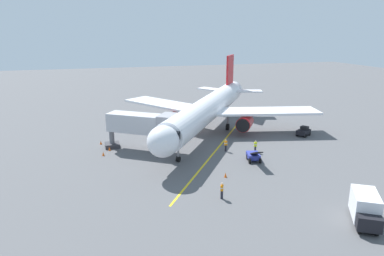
{
  "coord_description": "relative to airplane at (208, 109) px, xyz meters",
  "views": [
    {
      "loc": [
        16.99,
        54.0,
        16.06
      ],
      "look_at": [
        3.66,
        8.38,
        3.0
      ],
      "focal_mm": 33.22,
      "sensor_mm": 36.0,
      "label": 1
    }
  ],
  "objects": [
    {
      "name": "apron_lead_in_line",
      "position": [
        0.16,
        6.23,
        -4.0
      ],
      "size": [
        22.98,
        33.02,
        0.01
      ],
      "primitive_type": "cube",
      "rotation": [
        0.0,
        0.0,
        -0.61
      ],
      "color": "yellow",
      "rests_on": "ground"
    },
    {
      "name": "airplane",
      "position": [
        0.0,
        0.0,
        0.0
      ],
      "size": [
        31.0,
        35.22,
        11.5
      ],
      "color": "white",
      "rests_on": "ground"
    },
    {
      "name": "safety_cone_wing_port",
      "position": [
        3.92,
        17.65,
        -3.73
      ],
      "size": [
        0.32,
        0.32,
        0.55
      ],
      "primitive_type": "cone",
      "color": "#F2590F",
      "rests_on": "ground"
    },
    {
      "name": "safety_cone_nose_right",
      "position": [
        16.88,
        6.36,
        -3.73
      ],
      "size": [
        0.32,
        0.32,
        0.55
      ],
      "primitive_type": "cone",
      "color": "#F2590F",
      "rests_on": "ground"
    },
    {
      "name": "ground_crew_loader",
      "position": [
        -3.07,
        10.87,
        -3.12
      ],
      "size": [
        0.46,
        0.36,
        1.71
      ],
      "color": "#23232D",
      "rests_on": "ground"
    },
    {
      "name": "jet_bridge",
      "position": [
        10.84,
        6.22,
        -0.24
      ],
      "size": [
        10.46,
        8.31,
        5.4
      ],
      "color": "#B7B7BC",
      "rests_on": "ground"
    },
    {
      "name": "ground_plane",
      "position": [
        1.06,
        -1.57,
        -4.0
      ],
      "size": [
        220.0,
        220.0,
        0.0
      ],
      "primitive_type": "plane",
      "color": "#565659"
    },
    {
      "name": "belt_loader_portside",
      "position": [
        -1.43,
        13.78,
        -3.29
      ],
      "size": [
        2.32,
        4.73,
        2.32
      ],
      "color": "#2D3899",
      "rests_on": "ground"
    },
    {
      "name": "baggage_cart_near_nose",
      "position": [
        11.38,
        -4.71,
        -3.35
      ],
      "size": [
        2.88,
        2.76,
        1.27
      ],
      "color": "black",
      "rests_on": "ground"
    },
    {
      "name": "ground_crew_wing_walker",
      "position": [
        0.6,
        9.26,
        -3.12
      ],
      "size": [
        0.43,
        0.3,
        1.71
      ],
      "color": "#23232D",
      "rests_on": "ground"
    },
    {
      "name": "safety_cone_nose_left",
      "position": [
        15.95,
        4.46,
        -3.73
      ],
      "size": [
        0.32,
        0.32,
        0.55
      ],
      "primitive_type": "cone",
      "color": "#F2590F",
      "rests_on": "ground"
    },
    {
      "name": "safety_cone_wing_starboard",
      "position": [
        16.98,
        1.21,
        -3.73
      ],
      "size": [
        0.32,
        0.32,
        0.55
      ],
      "primitive_type": "cone",
      "color": "#F2590F",
      "rests_on": "ground"
    },
    {
      "name": "tug_rear_apron",
      "position": [
        -13.94,
        5.74,
        -3.3
      ],
      "size": [
        2.75,
        2.49,
        1.5
      ],
      "color": "black",
      "rests_on": "ground"
    },
    {
      "name": "box_truck_starboard_side",
      "position": [
        -3.89,
        30.29,
        -2.62
      ],
      "size": [
        4.09,
        4.93,
        2.62
      ],
      "color": "black",
      "rests_on": "ground"
    },
    {
      "name": "ground_crew_marshaller",
      "position": [
        6.24,
        22.52,
        -3.12
      ],
      "size": [
        0.42,
        0.47,
        1.71
      ],
      "color": "#23232D",
      "rests_on": "ground"
    }
  ]
}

